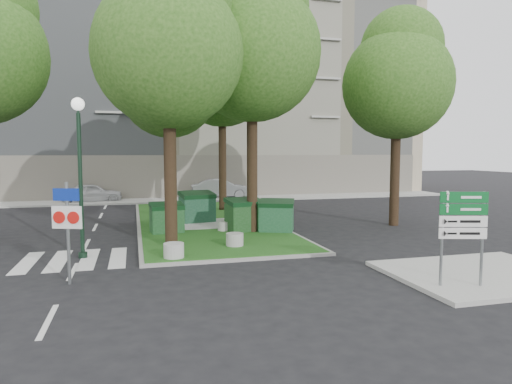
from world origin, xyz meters
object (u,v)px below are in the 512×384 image
object	(u,v)px
bollard_mid	(224,226)
tree_median_near_left	(171,39)
tree_street_right	(399,74)
dumpster_d	(276,216)
dumpster_b	(197,207)
street_lamp	(80,158)
dumpster_a	(167,218)
traffic_sign_pole	(68,219)
bollard_right	(235,239)
tree_median_mid	(170,79)
car_silver	(221,189)
car_white	(92,193)
dumpster_c	(244,215)
tree_median_near_right	(254,39)
directional_sign	(463,223)
litter_bin	(237,207)
bollard_left	(174,250)
tree_median_far	(223,65)

from	to	relation	value
bollard_mid	tree_median_near_left	bearing A→B (deg)	-133.45
tree_street_right	dumpster_d	distance (m)	8.74
dumpster_b	street_lamp	distance (m)	7.89
tree_street_right	dumpster_a	size ratio (longest dim) A/B	6.99
tree_median_near_left	traffic_sign_pole	xyz separation A→B (m)	(-3.01, -3.86, -5.61)
tree_street_right	bollard_right	size ratio (longest dim) A/B	16.34
tree_median_near_left	tree_median_mid	world-z (taller)	tree_median_near_left
dumpster_d	tree_median_near_left	bearing A→B (deg)	-135.18
tree_median_mid	street_lamp	bearing A→B (deg)	-115.51
tree_street_right	dumpster_d	bearing A→B (deg)	-172.91
dumpster_d	tree_median_mid	bearing A→B (deg)	152.69
tree_median_near_left	car_silver	size ratio (longest dim) A/B	2.39
tree_median_near_left	car_white	world-z (taller)	tree_median_near_left
dumpster_c	dumpster_b	bearing A→B (deg)	106.84
dumpster_b	dumpster_d	xyz separation A→B (m)	(2.87, -3.43, -0.06)
street_lamp	traffic_sign_pole	size ratio (longest dim) A/B	1.93
dumpster_d	tree_median_near_right	bearing A→B (deg)	-172.49
bollard_mid	directional_sign	world-z (taller)	directional_sign
dumpster_d	litter_bin	bearing A→B (deg)	116.37
dumpster_a	dumpster_c	distance (m)	3.23
dumpster_a	bollard_right	world-z (taller)	dumpster_a
dumpster_c	street_lamp	distance (m)	7.26
dumpster_a	bollard_left	world-z (taller)	dumpster_a
tree_median_far	dumpster_a	xyz separation A→B (m)	(-3.75, -6.88, -7.60)
tree_median_near_left	tree_median_far	size ratio (longest dim) A/B	0.88
litter_bin	street_lamp	size ratio (longest dim) A/B	0.12
tree_median_mid	bollard_mid	world-z (taller)	tree_median_mid
dumpster_b	street_lamp	bearing A→B (deg)	-138.85
dumpster_d	traffic_sign_pole	size ratio (longest dim) A/B	0.65
dumpster_a	bollard_mid	distance (m)	2.41
tree_street_right	bollard_left	distance (m)	13.37
dumpster_b	car_silver	bearing A→B (deg)	62.35
dumpster_a	dumpster_b	size ratio (longest dim) A/B	0.81
traffic_sign_pole	bollard_mid	bearing A→B (deg)	71.33
dumpster_a	directional_sign	xyz separation A→B (m)	(6.49, -9.58, 0.96)
dumpster_a	traffic_sign_pole	size ratio (longest dim) A/B	0.54
dumpster_a	tree_median_mid	bearing A→B (deg)	75.39
tree_median_near_right	tree_street_right	bearing A→B (deg)	4.09
tree_median_far	bollard_right	distance (m)	13.09
tree_median_near_right	car_silver	distance (m)	16.67
bollard_right	litter_bin	xyz separation A→B (m)	(2.01, 8.61, 0.09)
tree_median_far	dumpster_c	distance (m)	10.50
tree_street_right	dumpster_c	distance (m)	9.62
directional_sign	car_silver	world-z (taller)	directional_sign
tree_median_near_left	tree_median_far	xyz separation A→B (m)	(3.70, 9.50, 1.00)
dumpster_c	litter_bin	size ratio (longest dim) A/B	2.69
tree_median_near_right	tree_median_mid	bearing A→B (deg)	123.69
dumpster_b	bollard_right	xyz separation A→B (m)	(0.52, -5.92, -0.48)
bollard_right	directional_sign	xyz separation A→B (m)	(4.36, -6.21, 1.34)
tree_median_near_left	dumpster_d	xyz separation A→B (m)	(4.41, 1.74, -6.55)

